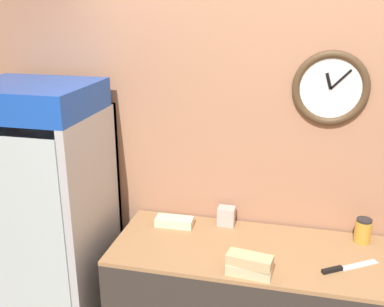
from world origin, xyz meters
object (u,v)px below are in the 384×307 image
(sandwich_flat_left, at_px, (174,222))
(condiment_jar, at_px, (363,231))
(beverage_cooler, at_px, (50,209))
(chefs_knife, at_px, (342,268))
(napkin_dispenser, at_px, (226,216))
(sandwich_stack_middle, at_px, (250,260))
(sandwich_stack_bottom, at_px, (249,270))

(sandwich_flat_left, relative_size, condiment_jar, 1.61)
(beverage_cooler, bearing_deg, chefs_knife, -4.20)
(sandwich_flat_left, bearing_deg, beverage_cooler, -170.04)
(sandwich_flat_left, bearing_deg, napkin_dispenser, 16.30)
(sandwich_flat_left, distance_m, napkin_dispenser, 0.34)
(sandwich_stack_middle, xyz_separation_m, napkin_dispenser, (-0.21, 0.55, -0.03))
(sandwich_stack_bottom, distance_m, sandwich_stack_middle, 0.06)
(beverage_cooler, height_order, sandwich_stack_bottom, beverage_cooler)
(beverage_cooler, distance_m, sandwich_stack_middle, 1.39)
(beverage_cooler, relative_size, sandwich_stack_middle, 7.35)
(condiment_jar, bearing_deg, napkin_dispenser, 177.72)
(sandwich_stack_middle, relative_size, condiment_jar, 1.66)
(beverage_cooler, relative_size, napkin_dispenser, 15.65)
(sandwich_stack_bottom, bearing_deg, beverage_cooler, 167.29)
(sandwich_stack_middle, bearing_deg, chefs_knife, 18.99)
(chefs_knife, distance_m, napkin_dispenser, 0.80)
(sandwich_flat_left, relative_size, chefs_knife, 0.77)
(beverage_cooler, height_order, chefs_knife, beverage_cooler)
(chefs_knife, height_order, napkin_dispenser, napkin_dispenser)
(sandwich_flat_left, xyz_separation_m, napkin_dispenser, (0.33, 0.10, 0.03))
(beverage_cooler, height_order, sandwich_flat_left, beverage_cooler)
(beverage_cooler, xyz_separation_m, sandwich_stack_middle, (1.36, -0.31, -0.00))
(napkin_dispenser, bearing_deg, beverage_cooler, -168.19)
(sandwich_stack_bottom, height_order, napkin_dispenser, napkin_dispenser)
(condiment_jar, bearing_deg, sandwich_stack_bottom, -141.10)
(sandwich_stack_middle, bearing_deg, sandwich_stack_bottom, 0.00)
(sandwich_flat_left, bearing_deg, chefs_knife, -15.04)
(beverage_cooler, bearing_deg, napkin_dispenser, 11.81)
(beverage_cooler, bearing_deg, sandwich_flat_left, 9.96)
(napkin_dispenser, bearing_deg, sandwich_flat_left, -163.70)
(beverage_cooler, xyz_separation_m, chefs_knife, (1.85, -0.14, -0.08))
(sandwich_stack_middle, height_order, condiment_jar, condiment_jar)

